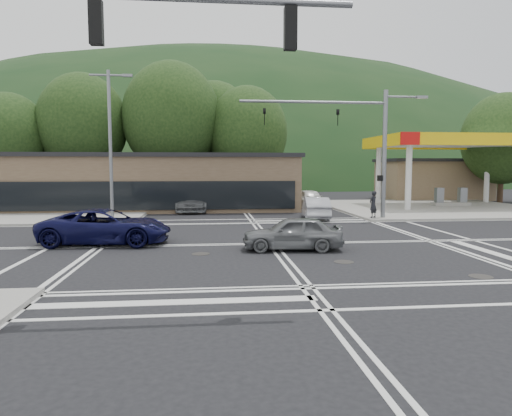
{
  "coord_description": "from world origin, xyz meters",
  "views": [
    {
      "loc": [
        -2.68,
        -19.26,
        3.32
      ],
      "look_at": [
        -0.49,
        1.71,
        1.4
      ],
      "focal_mm": 32.0,
      "sensor_mm": 36.0,
      "label": 1
    }
  ],
  "objects": [
    {
      "name": "ground",
      "position": [
        0.0,
        0.0,
        0.0
      ],
      "size": [
        120.0,
        120.0,
        0.0
      ],
      "primitive_type": "plane",
      "color": "black",
      "rests_on": "ground"
    },
    {
      "name": "sidewalk_ne",
      "position": [
        15.0,
        15.0,
        0.07
      ],
      "size": [
        16.0,
        16.0,
        0.15
      ],
      "primitive_type": "cube",
      "color": "gray",
      "rests_on": "ground"
    },
    {
      "name": "sidewalk_nw",
      "position": [
        -15.0,
        15.0,
        0.07
      ],
      "size": [
        16.0,
        16.0,
        0.15
      ],
      "primitive_type": "cube",
      "color": "gray",
      "rests_on": "ground"
    },
    {
      "name": "gas_station_canopy",
      "position": [
        16.99,
        15.99,
        5.04
      ],
      "size": [
        12.32,
        8.34,
        5.75
      ],
      "color": "silver",
      "rests_on": "ground"
    },
    {
      "name": "convenience_store",
      "position": [
        20.0,
        25.0,
        1.9
      ],
      "size": [
        10.0,
        6.0,
        3.8
      ],
      "primitive_type": "cube",
      "color": "#846B4F",
      "rests_on": "ground"
    },
    {
      "name": "commercial_row",
      "position": [
        -8.0,
        17.0,
        2.0
      ],
      "size": [
        24.0,
        8.0,
        4.0
      ],
      "primitive_type": "cube",
      "color": "brown",
      "rests_on": "ground"
    },
    {
      "name": "hill_north",
      "position": [
        0.0,
        90.0,
        0.0
      ],
      "size": [
        252.0,
        126.0,
        140.0
      ],
      "primitive_type": "ellipsoid",
      "color": "#173316",
      "rests_on": "ground"
    },
    {
      "name": "tree_n_a",
      "position": [
        -14.0,
        24.0,
        7.14
      ],
      "size": [
        8.0,
        8.0,
        11.75
      ],
      "color": "#382619",
      "rests_on": "ground"
    },
    {
      "name": "tree_n_b",
      "position": [
        -6.0,
        24.0,
        7.79
      ],
      "size": [
        9.0,
        9.0,
        12.98
      ],
      "color": "#382619",
      "rests_on": "ground"
    },
    {
      "name": "tree_n_c",
      "position": [
        1.0,
        24.0,
        6.49
      ],
      "size": [
        7.6,
        7.6,
        10.87
      ],
      "color": "#382619",
      "rests_on": "ground"
    },
    {
      "name": "tree_n_d",
      "position": [
        -20.0,
        23.0,
        5.84
      ],
      "size": [
        6.8,
        6.8,
        9.76
      ],
      "color": "#382619",
      "rests_on": "ground"
    },
    {
      "name": "tree_n_e",
      "position": [
        -2.0,
        28.0,
        7.14
      ],
      "size": [
        8.4,
        8.4,
        11.98
      ],
      "color": "#382619",
      "rests_on": "ground"
    },
    {
      "name": "tree_ne",
      "position": [
        24.0,
        20.0,
        5.84
      ],
      "size": [
        7.2,
        7.2,
        9.99
      ],
      "color": "#382619",
      "rests_on": "ground"
    },
    {
      "name": "streetlight_nw",
      "position": [
        -8.44,
        9.0,
        5.05
      ],
      "size": [
        2.5,
        0.25,
        9.0
      ],
      "color": "slate",
      "rests_on": "ground"
    },
    {
      "name": "signal_mast_ne",
      "position": [
        6.95,
        8.2,
        5.07
      ],
      "size": [
        11.65,
        0.3,
        8.0
      ],
      "color": "slate",
      "rests_on": "ground"
    },
    {
      "name": "signal_mast_sw",
      "position": [
        -6.39,
        -8.2,
        5.12
      ],
      "size": [
        9.14,
        0.28,
        8.0
      ],
      "color": "slate",
      "rests_on": "ground"
    },
    {
      "name": "car_blue_west",
      "position": [
        -7.06,
        0.67,
        0.76
      ],
      "size": [
        5.59,
        2.85,
        1.51
      ],
      "primitive_type": "imported",
      "rotation": [
        0.0,
        0.0,
        1.51
      ],
      "color": "#0C0C35",
      "rests_on": "ground"
    },
    {
      "name": "car_grey_center",
      "position": [
        0.64,
        -1.5,
        0.68
      ],
      "size": [
        4.11,
        1.96,
        1.36
      ],
      "primitive_type": "imported",
      "rotation": [
        0.0,
        0.0,
        -1.66
      ],
      "color": "slate",
      "rests_on": "ground"
    },
    {
      "name": "car_queue_a",
      "position": [
        4.1,
        9.0,
        0.7
      ],
      "size": [
        2.03,
        4.4,
        1.4
      ],
      "primitive_type": "imported",
      "rotation": [
        0.0,
        0.0,
        3.01
      ],
      "color": "#BABCC2",
      "rests_on": "ground"
    },
    {
      "name": "car_queue_b",
      "position": [
        5.5,
        17.96,
        0.73
      ],
      "size": [
        2.13,
        4.43,
        1.46
      ],
      "primitive_type": "imported",
      "rotation": [
        0.0,
        0.0,
        3.24
      ],
      "color": "silver",
      "rests_on": "ground"
    },
    {
      "name": "car_northbound",
      "position": [
        -3.83,
        14.83,
        0.79
      ],
      "size": [
        2.43,
        5.53,
        1.58
      ],
      "primitive_type": "imported",
      "rotation": [
        0.0,
        0.0,
        -0.04
      ],
      "color": "slate",
      "rests_on": "ground"
    },
    {
      "name": "pedestrian",
      "position": [
        7.5,
        8.04,
        0.98
      ],
      "size": [
        0.72,
        0.68,
        1.66
      ],
      "primitive_type": "imported",
      "rotation": [
        0.0,
        0.0,
        3.77
      ],
      "color": "black",
      "rests_on": "sidewalk_ne"
    }
  ]
}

